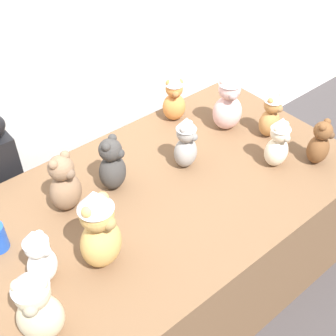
% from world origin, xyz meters
% --- Properties ---
extents(ground_plane, '(10.00, 10.00, 0.00)m').
position_xyz_m(ground_plane, '(0.00, 0.00, 0.00)').
color(ground_plane, '#3D3838').
extents(display_table, '(1.70, 0.99, 0.70)m').
position_xyz_m(display_table, '(0.00, 0.25, 0.35)').
color(display_table, brown).
rests_on(display_table, ground_plane).
extents(teddy_bear_ginger, '(0.15, 0.14, 0.26)m').
position_xyz_m(teddy_bear_ginger, '(0.36, 0.63, 0.83)').
color(teddy_bear_ginger, '#D17F3D').
rests_on(teddy_bear_ginger, display_table).
extents(teddy_bear_honey, '(0.19, 0.18, 0.35)m').
position_xyz_m(teddy_bear_honey, '(-0.42, 0.12, 0.88)').
color(teddy_bear_honey, tan).
rests_on(teddy_bear_honey, display_table).
extents(teddy_bear_chestnut, '(0.13, 0.12, 0.22)m').
position_xyz_m(teddy_bear_chestnut, '(0.64, -0.04, 0.81)').
color(teddy_bear_chestnut, brown).
rests_on(teddy_bear_chestnut, display_table).
extents(teddy_bear_mocha, '(0.17, 0.15, 0.27)m').
position_xyz_m(teddy_bear_mocha, '(-0.38, 0.43, 0.83)').
color(teddy_bear_mocha, '#7F6047').
rests_on(teddy_bear_mocha, display_table).
extents(teddy_bear_cream, '(0.12, 0.10, 0.25)m').
position_xyz_m(teddy_bear_cream, '(0.48, 0.07, 0.83)').
color(teddy_bear_cream, beige).
rests_on(teddy_bear_cream, display_table).
extents(teddy_bear_blush, '(0.18, 0.17, 0.32)m').
position_xyz_m(teddy_bear_blush, '(0.51, 0.41, 0.86)').
color(teddy_bear_blush, beige).
rests_on(teddy_bear_blush, display_table).
extents(teddy_bear_charcoal, '(0.17, 0.16, 0.25)m').
position_xyz_m(teddy_bear_charcoal, '(-0.16, 0.41, 0.82)').
color(teddy_bear_charcoal, '#383533').
rests_on(teddy_bear_charcoal, display_table).
extents(teddy_bear_ash, '(0.14, 0.13, 0.26)m').
position_xyz_m(teddy_bear_ash, '(0.16, 0.32, 0.83)').
color(teddy_bear_ash, gray).
rests_on(teddy_bear_ash, display_table).
extents(teddy_bear_sand, '(0.19, 0.18, 0.32)m').
position_xyz_m(teddy_bear_sand, '(-0.71, -0.00, 0.86)').
color(teddy_bear_sand, '#CCB78E').
rests_on(teddy_bear_sand, display_table).
extents(teddy_bear_snow, '(0.14, 0.14, 0.25)m').
position_xyz_m(teddy_bear_snow, '(-0.61, 0.18, 0.82)').
color(teddy_bear_snow, white).
rests_on(teddy_bear_snow, display_table).
extents(teddy_bear_caramel, '(0.13, 0.11, 0.25)m').
position_xyz_m(teddy_bear_caramel, '(0.62, 0.23, 0.83)').
color(teddy_bear_caramel, '#B27A42').
rests_on(teddy_bear_caramel, display_table).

